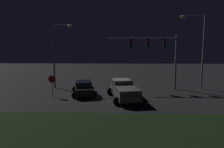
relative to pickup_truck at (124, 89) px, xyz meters
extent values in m
plane|color=black|center=(-0.61, 2.03, -1.00)|extent=(80.00, 80.00, 0.00)
cube|color=black|center=(-0.61, -7.60, -0.95)|extent=(20.46, 6.21, 0.10)
cube|color=#514C47|center=(0.03, -0.17, -0.32)|extent=(2.98, 5.68, 0.55)
cube|color=#514C47|center=(-0.19, 1.00, 0.38)|extent=(2.17, 2.21, 0.85)
cube|color=black|center=(-0.19, 1.00, 0.50)|extent=(2.01, 1.82, 0.51)
cube|color=#514C47|center=(0.24, -1.23, 0.18)|extent=(2.46, 3.33, 0.45)
cylinder|color=black|center=(-1.35, 1.54, -0.60)|extent=(0.80, 0.22, 0.80)
cylinder|color=black|center=(0.68, 1.93, -0.60)|extent=(0.80, 0.22, 0.80)
cylinder|color=black|center=(-0.61, -2.27, -0.60)|extent=(0.80, 0.22, 0.80)
cylinder|color=black|center=(1.41, -1.89, -0.60)|extent=(0.80, 0.22, 0.80)
cube|color=black|center=(-4.28, 1.78, -0.39)|extent=(2.63, 4.67, 0.70)
cube|color=black|center=(-4.23, 1.54, 0.24)|extent=(1.96, 2.28, 0.55)
cylinder|color=black|center=(-5.48, 3.07, -0.68)|extent=(0.64, 0.22, 0.64)
cylinder|color=black|center=(-3.67, 3.43, -0.68)|extent=(0.64, 0.22, 0.64)
cylinder|color=black|center=(-4.89, 0.13, -0.68)|extent=(0.64, 0.22, 0.64)
cylinder|color=black|center=(-3.08, 0.50, -0.68)|extent=(0.64, 0.22, 0.64)
cylinder|color=slate|center=(6.31, 4.87, 2.25)|extent=(0.24, 0.24, 6.50)
cylinder|color=slate|center=(2.21, 4.87, 5.10)|extent=(8.20, 0.18, 0.18)
cube|color=black|center=(4.91, 4.87, 4.50)|extent=(0.32, 0.44, 0.95)
sphere|color=red|center=(4.91, 4.64, 4.80)|extent=(0.22, 0.22, 0.22)
sphere|color=#59380A|center=(4.91, 4.64, 4.50)|extent=(0.22, 0.22, 0.22)
sphere|color=#0C4719|center=(4.91, 4.64, 4.20)|extent=(0.22, 0.22, 0.22)
cube|color=black|center=(2.91, 4.87, 4.50)|extent=(0.32, 0.44, 0.95)
sphere|color=red|center=(2.91, 4.64, 4.80)|extent=(0.22, 0.22, 0.22)
sphere|color=#59380A|center=(2.91, 4.64, 4.50)|extent=(0.22, 0.22, 0.22)
sphere|color=#0C4719|center=(2.91, 4.64, 4.20)|extent=(0.22, 0.22, 0.22)
cube|color=black|center=(0.91, 4.87, 4.50)|extent=(0.32, 0.44, 0.95)
sphere|color=red|center=(0.91, 4.64, 4.80)|extent=(0.22, 0.22, 0.22)
sphere|color=#59380A|center=(0.91, 4.64, 4.50)|extent=(0.22, 0.22, 0.22)
sphere|color=#0C4719|center=(0.91, 4.64, 4.20)|extent=(0.22, 0.22, 0.22)
cylinder|color=slate|center=(-8.52, 5.34, 2.95)|extent=(0.20, 0.20, 7.90)
cylinder|color=slate|center=(-7.47, 5.34, 6.76)|extent=(2.10, 0.12, 0.12)
ellipsoid|color=#F9CC72|center=(-6.42, 5.34, 6.66)|extent=(0.70, 0.44, 0.30)
cylinder|color=slate|center=(9.59, 5.12, 3.44)|extent=(0.20, 0.20, 8.87)
cylinder|color=slate|center=(8.29, 5.12, 7.72)|extent=(2.59, 0.12, 0.12)
ellipsoid|color=#F9CC72|center=(7.00, 5.12, 7.62)|extent=(0.70, 0.44, 0.30)
cylinder|color=slate|center=(-7.32, 0.77, 0.10)|extent=(0.07, 0.07, 2.20)
cylinder|color=#B20C0F|center=(-7.32, 0.74, 0.85)|extent=(0.76, 0.03, 0.76)
camera|label=1|loc=(-0.64, -19.25, 4.12)|focal=32.15mm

